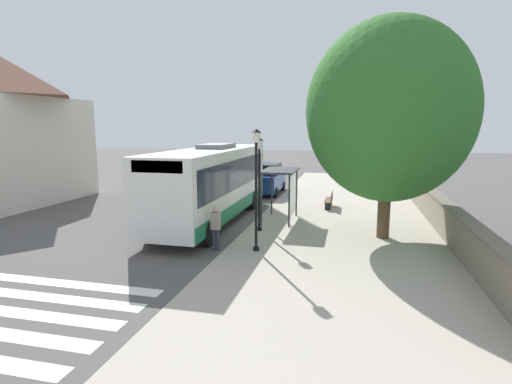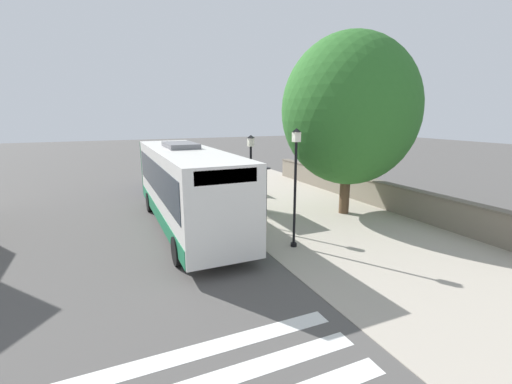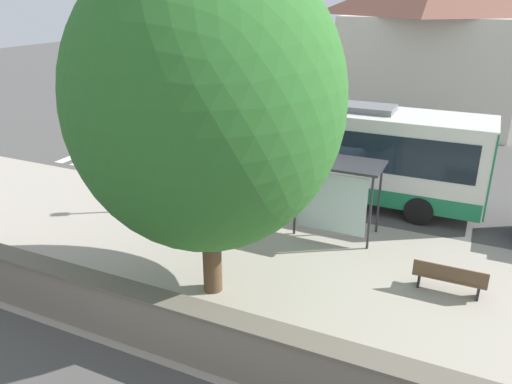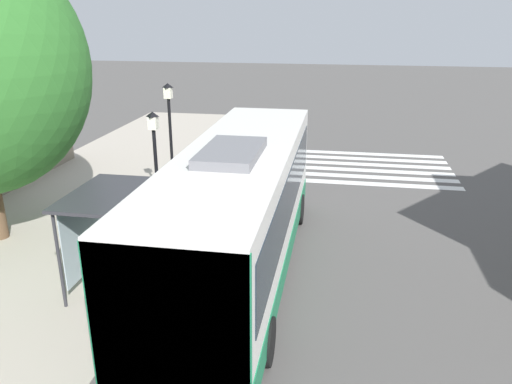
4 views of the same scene
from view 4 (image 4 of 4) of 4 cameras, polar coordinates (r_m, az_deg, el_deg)
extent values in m
plane|color=#514F4C|center=(14.11, -9.92, -8.77)|extent=(120.00, 120.00, 0.00)
cube|color=#ADA393|center=(16.10, -25.31, -6.71)|extent=(9.00, 44.00, 0.02)
cube|color=silver|center=(21.17, 10.82, 1.04)|extent=(9.00, 0.50, 0.01)
cube|color=silver|center=(22.08, 10.80, 1.82)|extent=(9.00, 0.50, 0.01)
cube|color=silver|center=(22.98, 10.79, 2.54)|extent=(9.00, 0.50, 0.01)
cube|color=silver|center=(23.89, 10.77, 3.20)|extent=(9.00, 0.50, 0.01)
cube|color=silver|center=(24.81, 10.76, 3.82)|extent=(9.00, 0.50, 0.01)
cube|color=silver|center=(25.72, 10.75, 4.39)|extent=(9.00, 0.50, 0.01)
cube|color=silver|center=(12.81, -1.91, -1.66)|extent=(2.60, 10.99, 3.09)
cube|color=black|center=(12.67, -1.94, 0.03)|extent=(2.64, 10.11, 1.36)
cube|color=#197247|center=(13.31, -1.85, -6.62)|extent=(2.64, 10.77, 0.62)
cube|color=#197247|center=(8.15, -9.99, -15.60)|extent=(2.64, 0.06, 2.97)
cube|color=black|center=(17.63, 1.66, 8.50)|extent=(1.95, 0.08, 0.43)
cube|color=slate|center=(11.52, -2.84, 4.54)|extent=(1.30, 2.42, 0.22)
cylinder|color=black|center=(17.09, -3.25, -1.43)|extent=(0.30, 1.00, 1.00)
cylinder|color=black|center=(16.74, 4.90, -1.95)|extent=(0.30, 1.00, 1.00)
cylinder|color=black|center=(10.95, -12.07, -15.05)|extent=(0.30, 1.00, 1.00)
cylinder|color=black|center=(10.38, 1.09, -16.69)|extent=(0.30, 1.00, 1.00)
cylinder|color=#2D2D33|center=(11.97, -16.14, -8.11)|extent=(0.08, 0.08, 2.46)
cylinder|color=#2D2D33|center=(14.00, -11.86, -3.55)|extent=(0.08, 0.08, 2.46)
cylinder|color=#2D2D33|center=(12.57, -21.55, -7.37)|extent=(0.08, 0.08, 2.46)
cylinder|color=#2D2D33|center=(14.52, -16.67, -3.12)|extent=(0.08, 0.08, 2.46)
cube|color=#2D2D33|center=(12.76, -16.97, -0.20)|extent=(1.61, 2.77, 0.08)
cube|color=silver|center=(13.46, -18.91, -4.63)|extent=(0.03, 2.22, 1.97)
cylinder|color=#2D3347|center=(17.64, -4.68, -1.12)|extent=(0.12, 0.12, 0.81)
cylinder|color=#2D3347|center=(17.60, -4.18, -1.15)|extent=(0.12, 0.12, 0.81)
cube|color=gray|center=(17.38, -4.49, 1.11)|extent=(0.34, 0.22, 0.65)
sphere|color=tan|center=(17.24, -4.53, 2.48)|extent=(0.22, 0.22, 0.22)
cylinder|color=black|center=(15.28, -10.72, -6.15)|extent=(0.24, 0.24, 0.16)
cylinder|color=black|center=(14.62, -11.15, 0.03)|extent=(0.10, 0.10, 3.66)
cube|color=silver|center=(14.08, -11.68, 7.74)|extent=(0.24, 0.24, 0.35)
pyramid|color=black|center=(14.03, -11.75, 8.71)|extent=(0.28, 0.28, 0.14)
cylinder|color=black|center=(17.94, -9.24, -2.06)|extent=(0.24, 0.24, 0.16)
cylinder|color=black|center=(17.32, -9.58, 3.91)|extent=(0.10, 0.10, 4.04)
cube|color=silver|center=(16.87, -10.01, 11.09)|extent=(0.24, 0.24, 0.35)
pyramid|color=black|center=(16.83, -10.06, 11.91)|extent=(0.28, 0.28, 0.14)
camera|label=1|loc=(31.08, -7.30, 15.77)|focal=28.00mm
camera|label=2|loc=(26.54, 11.91, 15.73)|focal=24.00mm
camera|label=3|loc=(21.57, -64.14, 11.47)|focal=35.00mm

